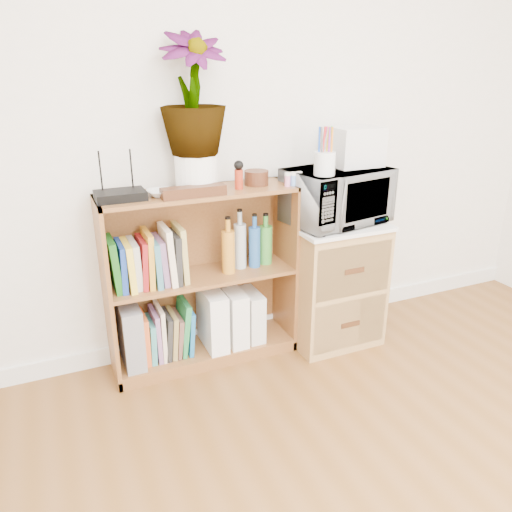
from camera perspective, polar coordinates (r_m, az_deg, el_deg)
skirting_board at (r=3.07m, az=-0.37°, el=-7.88°), size 4.00×0.02×0.10m
bookshelf at (r=2.65m, az=-6.16°, el=-2.61°), size 1.00×0.30×0.95m
wicker_unit at (r=2.93m, az=8.51°, el=-3.01°), size 0.50×0.45×0.70m
microwave at (r=2.75m, az=9.20°, el=6.79°), size 0.59×0.45×0.30m
pen_cup at (r=2.54m, az=7.85°, el=10.43°), size 0.11×0.11×0.12m
small_appliance at (r=2.80m, az=11.23°, el=12.17°), size 0.26×0.22×0.21m
router at (r=2.40m, az=-15.25°, el=6.70°), size 0.23×0.15×0.04m
white_bowl at (r=2.42m, az=-10.86°, el=7.09°), size 0.13×0.13×0.03m
plant_pot at (r=2.50m, az=-6.83°, el=9.46°), size 0.21×0.21×0.18m
potted_plant at (r=2.45m, az=-7.22°, el=17.91°), size 0.31×0.31×0.56m
trinket_box at (r=2.39m, az=-7.15°, el=7.32°), size 0.31×0.08×0.05m
kokeshi_doll at (r=2.52m, az=-1.98°, el=8.75°), size 0.04×0.04×0.10m
wooden_bowl at (r=2.61m, az=0.05°, el=8.94°), size 0.13×0.13×0.07m
paint_jars at (r=2.59m, az=4.28°, el=8.64°), size 0.12×0.04×0.06m
file_box at (r=2.68m, az=-14.15°, el=-8.59°), size 0.10×0.27×0.33m
magazine_holder_left at (r=2.76m, az=-5.00°, el=-7.10°), size 0.10×0.26×0.33m
magazine_holder_mid at (r=2.80m, az=-2.62°, el=-6.82°), size 0.10×0.25×0.31m
magazine_holder_right at (r=2.84m, az=-0.56°, el=-6.69°), size 0.09×0.22×0.28m
cookbooks at (r=2.53m, az=-12.23°, el=-0.41°), size 0.37×0.20×0.29m
liquor_bottles at (r=2.67m, az=-1.05°, el=1.64°), size 0.31×0.07×0.32m
lower_books at (r=2.73m, az=-10.29°, el=-8.63°), size 0.28×0.19×0.30m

